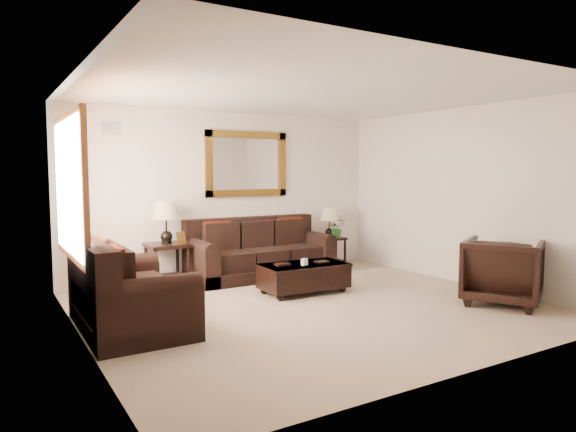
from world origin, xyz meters
TOP-DOWN VIEW (x-y plane):
  - room at (0.00, 0.00)m, footprint 5.51×5.01m
  - window at (-2.70, 0.90)m, footprint 0.07×1.96m
  - mirror at (0.31, 2.47)m, footprint 1.50×0.06m
  - air_vent at (-1.90, 2.48)m, footprint 0.25×0.02m
  - sofa at (0.31, 2.04)m, footprint 2.34×1.01m
  - loveseat at (-2.27, 0.30)m, footprint 1.04×1.76m
  - end_table_left at (-1.20, 2.17)m, footprint 0.58×0.58m
  - end_table_right at (1.85, 2.22)m, footprint 0.48×0.48m
  - coffee_table at (0.31, 0.68)m, footprint 1.26×0.71m
  - armchair at (2.20, -1.17)m, footprint 1.20×1.22m
  - potted_plant at (1.96, 2.13)m, footprint 0.30×0.33m

SIDE VIEW (x-z plane):
  - coffee_table at x=0.31m, z-range 0.00..0.52m
  - sofa at x=0.31m, z-range -0.13..0.83m
  - loveseat at x=-2.27m, z-range -0.13..0.86m
  - armchair at x=2.20m, z-range 0.00..0.95m
  - potted_plant at x=1.96m, z-range 0.53..0.79m
  - end_table_right at x=1.85m, z-range 0.16..1.23m
  - end_table_left at x=-1.20m, z-range 0.20..1.48m
  - room at x=0.00m, z-range 0.00..2.71m
  - window at x=-2.70m, z-range 0.72..2.38m
  - mirror at x=0.31m, z-range 1.30..2.40m
  - air_vent at x=-1.90m, z-range 2.26..2.44m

